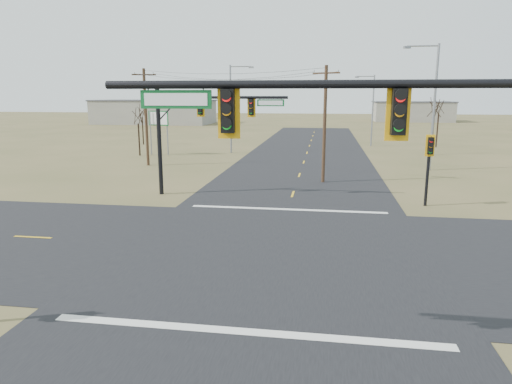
{
  "coord_description": "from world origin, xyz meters",
  "views": [
    {
      "loc": [
        2.18,
        -19.68,
        6.9
      ],
      "look_at": [
        -0.97,
        1.0,
        2.45
      ],
      "focal_mm": 32.0,
      "sensor_mm": 36.0,
      "label": 1
    }
  ],
  "objects_px": {
    "utility_pole_near": "(325,123)",
    "bare_tree_d": "(439,106)",
    "highway_sign": "(159,123)",
    "streetlight_a": "(432,101)",
    "pedestal_signal_ne": "(430,154)",
    "streetlight_c": "(233,104)",
    "streetlight_b": "(371,107)",
    "utility_pole_far": "(146,116)",
    "mast_arm_near": "(416,152)",
    "bare_tree_b": "(142,111)",
    "bare_tree_a": "(138,116)",
    "mast_arm_far": "(199,119)",
    "bare_tree_c": "(435,107)"
  },
  "relations": [
    {
      "from": "utility_pole_near",
      "to": "bare_tree_d",
      "type": "relative_size",
      "value": 1.35
    },
    {
      "from": "utility_pole_near",
      "to": "highway_sign",
      "type": "distance_m",
      "value": 24.27
    },
    {
      "from": "bare_tree_d",
      "to": "streetlight_a",
      "type": "bearing_deg",
      "value": -104.79
    },
    {
      "from": "pedestal_signal_ne",
      "to": "bare_tree_d",
      "type": "bearing_deg",
      "value": 76.26
    },
    {
      "from": "pedestal_signal_ne",
      "to": "streetlight_c",
      "type": "relative_size",
      "value": 0.44
    },
    {
      "from": "streetlight_b",
      "to": "utility_pole_far",
      "type": "bearing_deg",
      "value": -138.8
    },
    {
      "from": "pedestal_signal_ne",
      "to": "highway_sign",
      "type": "xyz_separation_m",
      "value": [
        -25.77,
        21.99,
        0.4
      ]
    },
    {
      "from": "mast_arm_near",
      "to": "streetlight_a",
      "type": "height_order",
      "value": "streetlight_a"
    },
    {
      "from": "mast_arm_near",
      "to": "utility_pole_near",
      "type": "distance_m",
      "value": 25.81
    },
    {
      "from": "utility_pole_near",
      "to": "bare_tree_b",
      "type": "distance_m",
      "value": 35.99
    },
    {
      "from": "pedestal_signal_ne",
      "to": "streetlight_c",
      "type": "xyz_separation_m",
      "value": [
        -17.57,
        25.13,
        2.54
      ]
    },
    {
      "from": "bare_tree_a",
      "to": "bare_tree_b",
      "type": "xyz_separation_m",
      "value": [
        -4.29,
        11.57,
        0.18
      ]
    },
    {
      "from": "mast_arm_far",
      "to": "utility_pole_far",
      "type": "distance_m",
      "value": 15.69
    },
    {
      "from": "utility_pole_far",
      "to": "bare_tree_b",
      "type": "xyz_separation_m",
      "value": [
        -8.16,
        18.69,
        -0.13
      ]
    },
    {
      "from": "bare_tree_c",
      "to": "highway_sign",
      "type": "bearing_deg",
      "value": -171.15
    },
    {
      "from": "mast_arm_far",
      "to": "bare_tree_d",
      "type": "relative_size",
      "value": 1.34
    },
    {
      "from": "mast_arm_far",
      "to": "utility_pole_near",
      "type": "xyz_separation_m",
      "value": [
        8.45,
        6.25,
        -0.52
      ]
    },
    {
      "from": "streetlight_b",
      "to": "bare_tree_c",
      "type": "distance_m",
      "value": 10.71
    },
    {
      "from": "utility_pole_far",
      "to": "bare_tree_a",
      "type": "relative_size",
      "value": 1.63
    },
    {
      "from": "mast_arm_near",
      "to": "mast_arm_far",
      "type": "relative_size",
      "value": 1.24
    },
    {
      "from": "pedestal_signal_ne",
      "to": "highway_sign",
      "type": "height_order",
      "value": "highway_sign"
    },
    {
      "from": "bare_tree_a",
      "to": "bare_tree_c",
      "type": "xyz_separation_m",
      "value": [
        33.85,
        5.97,
        0.92
      ]
    },
    {
      "from": "pedestal_signal_ne",
      "to": "utility_pole_near",
      "type": "bearing_deg",
      "value": 131.67
    },
    {
      "from": "bare_tree_c",
      "to": "bare_tree_d",
      "type": "relative_size",
      "value": 1.04
    },
    {
      "from": "streetlight_a",
      "to": "streetlight_c",
      "type": "distance_m",
      "value": 23.02
    },
    {
      "from": "bare_tree_b",
      "to": "mast_arm_near",
      "type": "bearing_deg",
      "value": -61.39
    },
    {
      "from": "mast_arm_far",
      "to": "bare_tree_b",
      "type": "bearing_deg",
      "value": 119.6
    },
    {
      "from": "streetlight_b",
      "to": "highway_sign",
      "type": "bearing_deg",
      "value": -153.3
    },
    {
      "from": "utility_pole_far",
      "to": "bare_tree_a",
      "type": "height_order",
      "value": "utility_pole_far"
    },
    {
      "from": "mast_arm_near",
      "to": "utility_pole_near",
      "type": "relative_size",
      "value": 1.22
    },
    {
      "from": "pedestal_signal_ne",
      "to": "utility_pole_far",
      "type": "height_order",
      "value": "utility_pole_far"
    },
    {
      "from": "highway_sign",
      "to": "streetlight_b",
      "type": "height_order",
      "value": "streetlight_b"
    },
    {
      "from": "pedestal_signal_ne",
      "to": "utility_pole_near",
      "type": "relative_size",
      "value": 0.5
    },
    {
      "from": "mast_arm_near",
      "to": "bare_tree_b",
      "type": "bearing_deg",
      "value": 115.63
    },
    {
      "from": "streetlight_a",
      "to": "streetlight_b",
      "type": "xyz_separation_m",
      "value": [
        -3.45,
        20.55,
        -1.03
      ]
    },
    {
      "from": "utility_pole_near",
      "to": "streetlight_b",
      "type": "bearing_deg",
      "value": 77.72
    },
    {
      "from": "streetlight_a",
      "to": "bare_tree_c",
      "type": "height_order",
      "value": "streetlight_a"
    },
    {
      "from": "highway_sign",
      "to": "bare_tree_c",
      "type": "relative_size",
      "value": 0.73
    },
    {
      "from": "utility_pole_far",
      "to": "bare_tree_d",
      "type": "bearing_deg",
      "value": 33.36
    },
    {
      "from": "utility_pole_near",
      "to": "utility_pole_far",
      "type": "height_order",
      "value": "utility_pole_far"
    },
    {
      "from": "streetlight_a",
      "to": "bare_tree_d",
      "type": "bearing_deg",
      "value": 55.39
    },
    {
      "from": "highway_sign",
      "to": "streetlight_c",
      "type": "relative_size",
      "value": 0.49
    },
    {
      "from": "bare_tree_d",
      "to": "bare_tree_b",
      "type": "bearing_deg",
      "value": -176.28
    },
    {
      "from": "utility_pole_near",
      "to": "streetlight_c",
      "type": "distance_m",
      "value": 21.04
    },
    {
      "from": "pedestal_signal_ne",
      "to": "bare_tree_a",
      "type": "height_order",
      "value": "bare_tree_a"
    },
    {
      "from": "mast_arm_far",
      "to": "streetlight_c",
      "type": "bearing_deg",
      "value": 97.21
    },
    {
      "from": "streetlight_c",
      "to": "bare_tree_b",
      "type": "relative_size",
      "value": 1.74
    },
    {
      "from": "highway_sign",
      "to": "utility_pole_far",
      "type": "bearing_deg",
      "value": -61.89
    },
    {
      "from": "mast_arm_near",
      "to": "pedestal_signal_ne",
      "type": "relative_size",
      "value": 2.47
    },
    {
      "from": "mast_arm_near",
      "to": "streetlight_b",
      "type": "bearing_deg",
      "value": 82.83
    }
  ]
}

